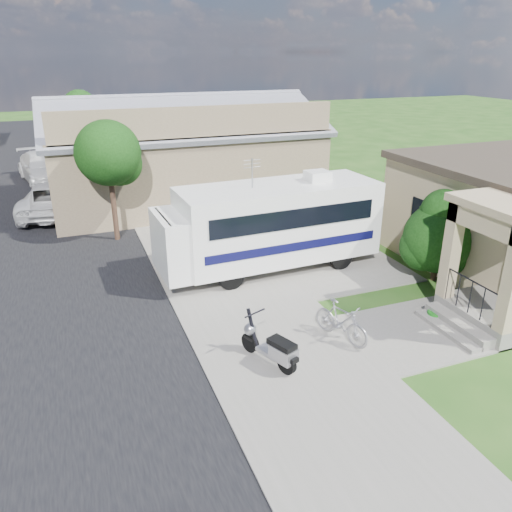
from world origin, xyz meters
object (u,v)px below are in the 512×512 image
object	(u,v)px
motorhome	(271,223)
bicycle	(341,323)
scooter	(272,347)
shrub	(440,234)
pickup_truck	(55,197)
garden_hose	(435,316)
van	(45,168)

from	to	relation	value
motorhome	bicycle	xyz separation A→B (m)	(-0.13, -4.90, -1.09)
motorhome	scooter	bearing A→B (deg)	-114.66
motorhome	shrub	world-z (taller)	motorhome
shrub	pickup_truck	size ratio (longest dim) A/B	0.56
scooter	garden_hose	distance (m)	5.07
bicycle	pickup_truck	distance (m)	15.58
scooter	motorhome	bearing A→B (deg)	45.88
van	bicycle	bearing A→B (deg)	-82.84
scooter	pickup_truck	xyz separation A→B (m)	(-4.50, 14.51, 0.23)
bicycle	pickup_truck	world-z (taller)	pickup_truck
motorhome	van	size ratio (longest dim) A/B	1.32
scooter	garden_hose	world-z (taller)	scooter
scooter	bicycle	bearing A→B (deg)	-11.33
pickup_truck	shrub	bearing A→B (deg)	143.27
garden_hose	pickup_truck	bearing A→B (deg)	124.11
motorhome	van	distance (m)	17.28
bicycle	pickup_truck	bearing A→B (deg)	96.03
motorhome	pickup_truck	distance (m)	11.42
shrub	scooter	world-z (taller)	shrub
bicycle	garden_hose	bearing A→B (deg)	-17.79
motorhome	garden_hose	distance (m)	5.83
scooter	bicycle	world-z (taller)	scooter
scooter	garden_hose	size ratio (longest dim) A/B	4.02
pickup_truck	motorhome	bearing A→B (deg)	135.67
scooter	garden_hose	bearing A→B (deg)	-16.95
scooter	pickup_truck	size ratio (longest dim) A/B	0.31
motorhome	pickup_truck	xyz separation A→B (m)	(-6.66, 9.24, -0.86)
garden_hose	scooter	bearing A→B (deg)	-175.13
motorhome	van	xyz separation A→B (m)	(-7.09, 15.74, -0.79)
bicycle	van	size ratio (longest dim) A/B	0.30
motorhome	pickup_truck	size ratio (longest dim) A/B	1.38
motorhome	bicycle	size ratio (longest dim) A/B	4.33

